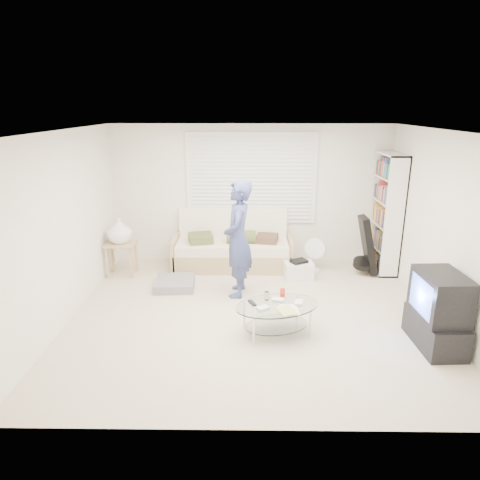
{
  "coord_description": "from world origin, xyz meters",
  "views": [
    {
      "loc": [
        -0.11,
        -5.41,
        2.8
      ],
      "look_at": [
        -0.18,
        0.3,
        1.0
      ],
      "focal_mm": 32.0,
      "sensor_mm": 36.0,
      "label": 1
    }
  ],
  "objects_px": {
    "bookshelf": "(386,213)",
    "futon_sofa": "(233,249)",
    "tv_unit": "(438,311)",
    "coffee_table": "(277,310)"
  },
  "relations": [
    {
      "from": "tv_unit",
      "to": "coffee_table",
      "type": "xyz_separation_m",
      "value": [
        -1.9,
        0.26,
        -0.13
      ]
    },
    {
      "from": "bookshelf",
      "to": "futon_sofa",
      "type": "bearing_deg",
      "value": 177.91
    },
    {
      "from": "coffee_table",
      "to": "tv_unit",
      "type": "bearing_deg",
      "value": -7.87
    },
    {
      "from": "futon_sofa",
      "to": "coffee_table",
      "type": "bearing_deg",
      "value": -75.17
    },
    {
      "from": "bookshelf",
      "to": "tv_unit",
      "type": "relative_size",
      "value": 2.2
    },
    {
      "from": "tv_unit",
      "to": "coffee_table",
      "type": "distance_m",
      "value": 1.92
    },
    {
      "from": "futon_sofa",
      "to": "bookshelf",
      "type": "xyz_separation_m",
      "value": [
        2.65,
        -0.1,
        0.69
      ]
    },
    {
      "from": "bookshelf",
      "to": "tv_unit",
      "type": "xyz_separation_m",
      "value": [
        -0.12,
        -2.56,
        -0.57
      ]
    },
    {
      "from": "futon_sofa",
      "to": "tv_unit",
      "type": "distance_m",
      "value": 3.67
    },
    {
      "from": "futon_sofa",
      "to": "bookshelf",
      "type": "relative_size",
      "value": 1.03
    }
  ]
}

